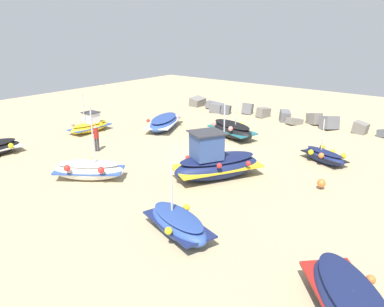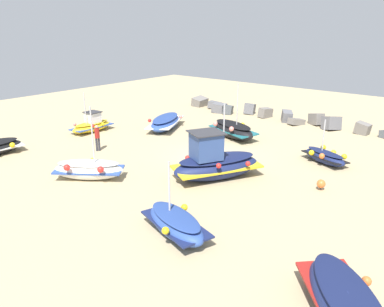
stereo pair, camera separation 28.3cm
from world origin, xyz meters
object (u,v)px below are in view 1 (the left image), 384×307
(fishing_boat_7, at_px, (178,224))
(person_walking, at_px, (96,136))
(fishing_boat_8, at_px, (164,122))
(fishing_boat_5, at_px, (324,156))
(fishing_boat_3, at_px, (352,307))
(mooring_buoy_0, at_px, (321,183))
(fishing_boat_2, at_px, (90,125))
(fishing_boat_0, at_px, (232,130))
(fishing_boat_4, at_px, (89,170))
(fishing_boat_1, at_px, (216,163))

(fishing_boat_7, relative_size, person_walking, 2.17)
(fishing_boat_7, bearing_deg, fishing_boat_8, 152.15)
(fishing_boat_5, bearing_deg, fishing_boat_3, -42.26)
(fishing_boat_7, bearing_deg, fishing_boat_5, 101.47)
(fishing_boat_5, height_order, fishing_boat_7, fishing_boat_7)
(mooring_buoy_0, bearing_deg, fishing_boat_7, -109.07)
(fishing_boat_3, xyz_separation_m, mooring_buoy_0, (-4.24, 8.77, -0.29))
(fishing_boat_8, bearing_deg, fishing_boat_2, -67.93)
(fishing_boat_0, xyz_separation_m, mooring_buoy_0, (8.79, -5.16, -0.26))
(fishing_boat_8, distance_m, person_walking, 7.09)
(fishing_boat_4, bearing_deg, fishing_boat_7, 132.87)
(fishing_boat_0, relative_size, fishing_boat_1, 0.85)
(fishing_boat_4, relative_size, fishing_boat_8, 0.78)
(fishing_boat_1, distance_m, fishing_boat_4, 6.85)
(fishing_boat_1, height_order, fishing_boat_8, fishing_boat_1)
(fishing_boat_5, distance_m, mooring_buoy_0, 4.31)
(fishing_boat_1, distance_m, fishing_boat_8, 11.14)
(person_walking, bearing_deg, fishing_boat_1, -140.54)
(fishing_boat_5, relative_size, person_walking, 1.85)
(person_walking, bearing_deg, fishing_boat_8, -53.02)
(fishing_boat_2, distance_m, fishing_boat_5, 17.41)
(fishing_boat_0, bearing_deg, fishing_boat_8, 31.10)
(fishing_boat_4, height_order, mooring_buoy_0, fishing_boat_4)
(fishing_boat_8, relative_size, mooring_buoy_0, 9.18)
(fishing_boat_5, bearing_deg, fishing_boat_8, -155.57)
(fishing_boat_8, bearing_deg, fishing_boat_4, -4.98)
(fishing_boat_0, distance_m, fishing_boat_2, 10.94)
(fishing_boat_1, bearing_deg, fishing_boat_5, 176.52)
(fishing_boat_0, height_order, fishing_boat_3, fishing_boat_0)
(fishing_boat_0, distance_m, fishing_boat_7, 14.46)
(fishing_boat_4, relative_size, person_walking, 2.31)
(fishing_boat_4, bearing_deg, fishing_boat_8, -104.72)
(fishing_boat_2, relative_size, fishing_boat_4, 0.87)
(fishing_boat_5, bearing_deg, fishing_boat_0, -164.39)
(fishing_boat_0, height_order, fishing_boat_4, fishing_boat_0)
(fishing_boat_1, xyz_separation_m, fishing_boat_4, (-5.24, -4.40, -0.35))
(fishing_boat_2, xyz_separation_m, person_walking, (4.29, -2.76, 0.49))
(fishing_boat_5, bearing_deg, mooring_buoy_0, -46.85)
(fishing_boat_8, bearing_deg, person_walking, -22.50)
(fishing_boat_3, distance_m, fishing_boat_4, 14.77)
(fishing_boat_2, bearing_deg, fishing_boat_8, -43.62)
(fishing_boat_5, bearing_deg, fishing_boat_4, -106.20)
(fishing_boat_7, relative_size, mooring_buoy_0, 6.73)
(fishing_boat_1, bearing_deg, fishing_boat_2, -70.31)
(fishing_boat_8, bearing_deg, fishing_boat_0, 75.54)
(fishing_boat_4, bearing_deg, person_walking, -79.43)
(fishing_boat_0, xyz_separation_m, fishing_boat_5, (7.37, -1.08, -0.19))
(fishing_boat_1, height_order, fishing_boat_3, fishing_boat_1)
(fishing_boat_8, xyz_separation_m, mooring_buoy_0, (14.44, -3.97, -0.18))
(fishing_boat_1, xyz_separation_m, fishing_boat_7, (2.35, -5.89, -0.40))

